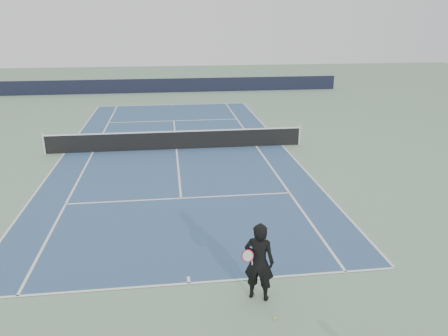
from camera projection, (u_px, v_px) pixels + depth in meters
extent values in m
plane|color=gray|center=(176.00, 149.00, 22.09)|extent=(80.00, 80.00, 0.00)
cube|color=#335279|center=(176.00, 149.00, 22.09)|extent=(10.97, 23.77, 0.01)
cylinder|color=silver|center=(44.00, 144.00, 21.14)|extent=(0.10, 0.10, 1.07)
cylinder|color=silver|center=(300.00, 135.00, 22.69)|extent=(0.10, 0.10, 1.07)
cube|color=black|center=(176.00, 141.00, 21.94)|extent=(12.80, 0.03, 0.90)
cube|color=white|center=(176.00, 131.00, 21.79)|extent=(12.80, 0.04, 0.06)
cube|color=black|center=(171.00, 85.00, 38.65)|extent=(30.00, 0.25, 1.20)
imported|color=black|center=(259.00, 262.00, 10.11)|extent=(0.89, 0.79, 1.96)
torus|color=#A70D2C|center=(248.00, 256.00, 9.96)|extent=(0.34, 0.18, 0.36)
cylinder|color=white|center=(248.00, 256.00, 9.96)|extent=(0.29, 0.14, 0.32)
cylinder|color=white|center=(252.00, 265.00, 10.09)|extent=(0.08, 0.13, 0.27)
sphere|color=#B9DC2D|center=(275.00, 318.00, 9.65)|extent=(0.07, 0.07, 0.07)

